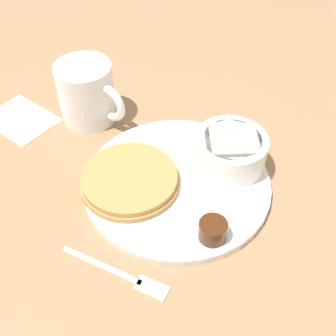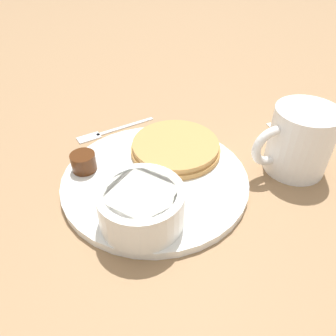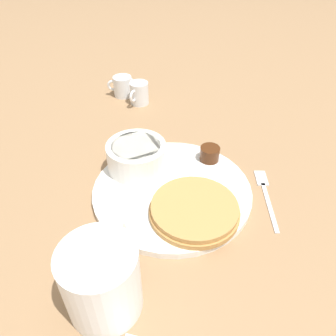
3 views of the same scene
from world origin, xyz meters
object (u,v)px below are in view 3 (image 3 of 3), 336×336
object	(u,v)px
bowl	(137,155)
fork	(265,191)
creamer_pitcher_far	(123,86)
creamer_pitcher_near	(139,93)
coffee_mug	(103,279)
plate	(172,191)

from	to	relation	value
bowl	fork	xyz separation A→B (m)	(0.07, 0.22, -0.04)
creamer_pitcher_far	creamer_pitcher_near	bearing A→B (deg)	44.19
creamer_pitcher_far	fork	size ratio (longest dim) A/B	0.46
creamer_pitcher_near	fork	world-z (taller)	creamer_pitcher_near
coffee_mug	creamer_pitcher_near	bearing A→B (deg)	175.94
fork	bowl	bearing A→B (deg)	-106.76
plate	fork	world-z (taller)	plate
coffee_mug	creamer_pitcher_far	xyz separation A→B (m)	(-0.56, -0.01, -0.02)
bowl	coffee_mug	size ratio (longest dim) A/B	0.84
bowl	creamer_pitcher_near	distance (m)	0.27
creamer_pitcher_near	fork	xyz separation A→B (m)	(0.33, 0.22, -0.03)
bowl	creamer_pitcher_near	world-z (taller)	bowl
creamer_pitcher_near	plate	bearing A→B (deg)	10.11
plate	creamer_pitcher_far	distance (m)	0.38
creamer_pitcher_near	coffee_mug	bearing A→B (deg)	-4.06
plate	bowl	world-z (taller)	bowl
plate	fork	distance (m)	0.16
plate	creamer_pitcher_far	bearing A→B (deg)	-164.75
creamer_pitcher_far	coffee_mug	bearing A→B (deg)	0.61
creamer_pitcher_far	fork	world-z (taller)	creamer_pitcher_far
bowl	creamer_pitcher_far	world-z (taller)	bowl
plate	creamer_pitcher_near	distance (m)	0.33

